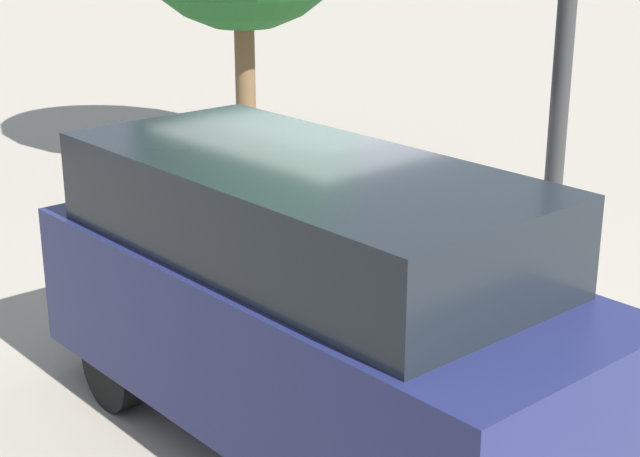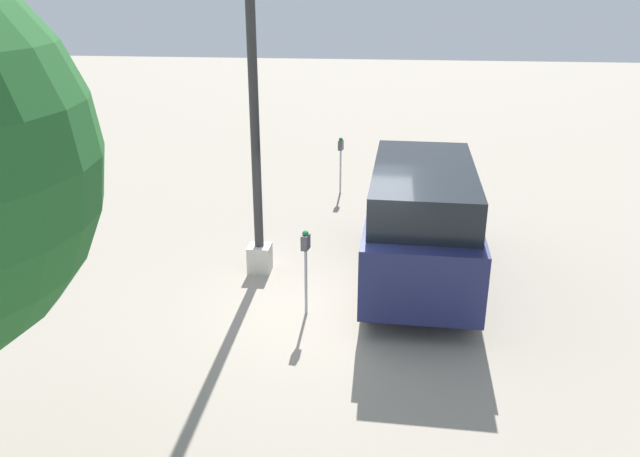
# 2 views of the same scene
# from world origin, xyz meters

# --- Properties ---
(ground_plane) EXTENTS (80.00, 80.00, 0.00)m
(ground_plane) POSITION_xyz_m (0.00, 0.00, 0.00)
(ground_plane) COLOR gray
(parking_meter_near) EXTENTS (0.22, 0.14, 1.56)m
(parking_meter_near) POSITION_xyz_m (-0.31, 0.50, 1.15)
(parking_meter_near) COLOR #9E9EA3
(parking_meter_near) RESTS_ON ground
(parking_meter_far) EXTENTS (0.22, 0.14, 1.55)m
(parking_meter_far) POSITION_xyz_m (6.52, 0.48, 1.14)
(parking_meter_far) COLOR #9E9EA3
(parking_meter_far) RESTS_ON ground
(lamp_post) EXTENTS (0.44, 0.44, 6.06)m
(lamp_post) POSITION_xyz_m (1.31, 1.65, 2.13)
(lamp_post) COLOR beige
(lamp_post) RESTS_ON ground
(parked_van) EXTENTS (4.98, 2.10, 2.28)m
(parked_van) POSITION_xyz_m (1.30, -1.47, 1.23)
(parked_van) COLOR navy
(parked_van) RESTS_ON ground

